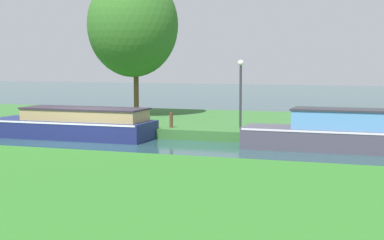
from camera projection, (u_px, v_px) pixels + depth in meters
ground_plane at (85, 143)px, 23.03m from camera, size 120.00×120.00×0.00m
riverbank_far at (156, 121)px, 29.59m from camera, size 72.00×10.00×0.40m
navy_barge at (75, 124)px, 24.48m from camera, size 6.89×2.20×1.25m
slate_narrowboat at (340, 133)px, 20.99m from camera, size 6.31×1.79×1.48m
willow_tree_left at (133, 25)px, 29.79m from camera, size 4.51×4.54×7.12m
lamp_post at (241, 85)px, 24.53m from camera, size 0.24×0.24×2.78m
mooring_post_far at (171, 120)px, 24.71m from camera, size 0.14×0.14×0.62m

